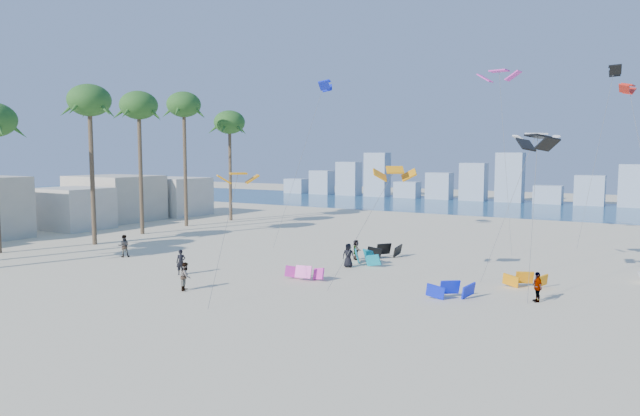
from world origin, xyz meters
The scene contains 10 objects.
ground centered at (0.00, 0.00, 0.00)m, with size 220.00×220.00×0.00m, color beige.
ocean centered at (0.00, 72.00, 0.01)m, with size 220.00×220.00×0.00m, color navy.
kitesurfer_near centered at (-4.75, 10.50, 0.86)m, with size 0.63×0.41×1.73m, color black.
kitesurfer_mid centered at (-1.35, 7.44, 0.85)m, with size 0.83×0.64×1.70m, color gray.
kitesurfers_far centered at (8.54, 17.55, 0.84)m, with size 40.48×9.95×1.78m.
grounded_kites centered at (9.53, 19.16, 0.46)m, with size 21.80×13.29×0.99m.
flying_kites centered at (14.00, 25.71, 11.87)m, with size 39.33×35.29×16.28m.
palm_row centered at (-22.38, 16.16, 12.07)m, with size 6.81×44.80×15.13m.
beachfront_buildings centered at (-33.69, 20.82, 2.67)m, with size 11.50×43.00×6.00m.
distant_skyline centered at (-1.19, 82.00, 3.09)m, with size 85.00×3.00×8.40m.
Camera 1 is at (22.79, -17.31, 8.23)m, focal length 31.81 mm.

